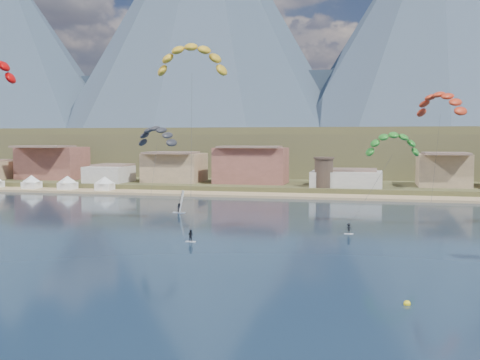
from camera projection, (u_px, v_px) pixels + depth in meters
The scene contains 14 objects.
ground at pixel (163, 311), 54.90m from camera, with size 2400.00×2400.00×0.00m, color #0E2232.
beach at pixel (302, 196), 157.82m from camera, with size 2200.00×12.00×0.90m.
land at pixel (357, 153), 598.68m from camera, with size 2200.00×900.00×4.00m.
foothills at pixel (383, 152), 274.88m from camera, with size 940.00×210.00×18.00m.
mountain_ridge at pixel (354, 44), 846.85m from camera, with size 2060.00×480.00×400.00m.
town at pixel (181, 163), 181.86m from camera, with size 400.00×24.00×12.00m.
watchtower at pixel (324, 172), 163.99m from camera, with size 5.82×5.82×8.60m.
beach_tents at pixel (49, 179), 174.88m from camera, with size 43.40×6.40×5.00m.
kitesurfer_yellow at pixel (192, 55), 99.47m from camera, with size 13.19×14.60×33.31m.
kitesurfer_green at pixel (392, 141), 104.64m from camera, with size 13.08×12.84×19.45m.
distant_kite_dark at pixel (157, 133), 121.16m from camera, with size 10.20×7.31×20.12m.
distant_kite_orange at pixel (441, 100), 107.33m from camera, with size 10.26×9.63×25.95m.
windsurfer at pixel (180, 206), 125.33m from camera, with size 2.78×3.04×4.81m.
buoy at pixel (407, 304), 56.72m from camera, with size 0.68×0.68×0.68m.
Camera 1 is at (19.36, -50.77, 16.33)m, focal length 43.74 mm.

